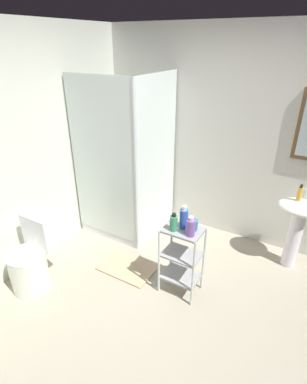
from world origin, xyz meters
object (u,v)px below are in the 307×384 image
conditioner_bottle_purple (191,227)px  shampoo_bottle_blue (184,218)px  pedestal_sink (298,221)px  rinse_cup (193,225)px  toilet (32,260)px  hand_soap_bottle (300,194)px  shower_stall (129,198)px  storage_cart (182,256)px  body_wash_bottle_green (174,223)px  bath_mat (128,268)px

conditioner_bottle_purple → shampoo_bottle_blue: size_ratio=0.84×
pedestal_sink → rinse_cup: 1.26m
toilet → hand_soap_bottle: (2.19, 1.69, 0.57)m
shower_stall → toilet: bearing=-100.5°
hand_soap_bottle → conditioner_bottle_purple: hand_soap_bottle is taller
storage_cart → conditioner_bottle_purple: bearing=-29.1°
hand_soap_bottle → conditioner_bottle_purple: bearing=-125.5°
body_wash_bottle_green → bath_mat: size_ratio=0.30×
storage_cart → conditioner_bottle_purple: (0.10, -0.05, 0.39)m
shower_stall → shampoo_bottle_blue: (1.07, -0.66, 0.38)m
shampoo_bottle_blue → body_wash_bottle_green: (-0.06, -0.09, -0.02)m
pedestal_sink → storage_cart: 1.33m
bath_mat → shower_stall: bearing=122.0°
storage_cart → conditioner_bottle_purple: size_ratio=3.86×
toilet → rinse_cup: (1.42, 0.73, 0.48)m
conditioner_bottle_purple → hand_soap_bottle: bearing=54.5°
body_wash_bottle_green → pedestal_sink: bearing=47.1°
shower_stall → rinse_cup: 1.37m
hand_soap_bottle → pedestal_sink: bearing=-17.6°
conditioner_bottle_purple → shampoo_bottle_blue: bearing=142.3°
pedestal_sink → toilet: size_ratio=1.07×
body_wash_bottle_green → toilet: bearing=-153.6°
rinse_cup → body_wash_bottle_green: bearing=-146.7°
bath_mat → body_wash_bottle_green: bearing=-4.9°
hand_soap_bottle → toilet: bearing=-142.4°
rinse_cup → bath_mat: rinse_cup is taller
storage_cart → shampoo_bottle_blue: size_ratio=3.23×
shampoo_bottle_blue → shower_stall: bearing=148.5°
shower_stall → storage_cart: bearing=-32.4°
pedestal_sink → hand_soap_bottle: hand_soap_bottle is taller
conditioner_bottle_purple → rinse_cup: 0.10m
toilet → shampoo_bottle_blue: size_ratio=3.32×
shower_stall → conditioner_bottle_purple: (1.18, -0.74, 0.36)m
conditioner_bottle_purple → shampoo_bottle_blue: (-0.11, 0.08, 0.02)m
toilet → bath_mat: 1.02m
shower_stall → pedestal_sink: size_ratio=2.47×
body_wash_bottle_green → rinse_cup: 0.18m
shower_stall → storage_cart: 1.29m
toilet → body_wash_bottle_green: (1.27, 0.63, 0.50)m
pedestal_sink → toilet: bearing=-143.2°
storage_cart → bath_mat: storage_cart is taller
rinse_cup → bath_mat: bearing=-176.0°
body_wash_bottle_green → rinse_cup: size_ratio=1.76×
pedestal_sink → shampoo_bottle_blue: 1.34m
hand_soap_bottle → shampoo_bottle_blue: bearing=-131.5°
shower_stall → conditioner_bottle_purple: shower_stall is taller
pedestal_sink → body_wash_bottle_green: body_wash_bottle_green is taller
conditioner_bottle_purple → shower_stall: bearing=147.9°
pedestal_sink → hand_soap_bottle: (-0.05, 0.02, 0.31)m
toilet → bath_mat: bearing=44.6°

